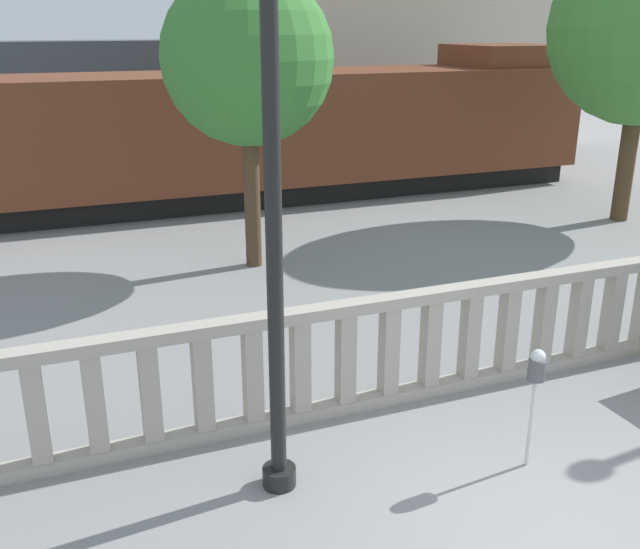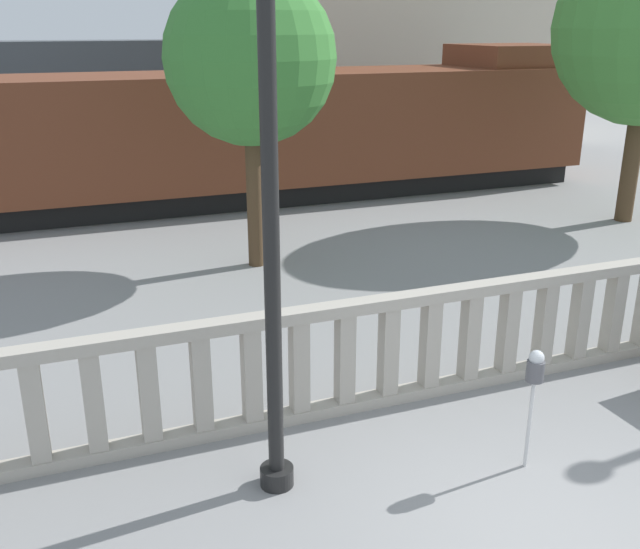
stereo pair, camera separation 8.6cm
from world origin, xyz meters
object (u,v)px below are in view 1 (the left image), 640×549
(train_far, at_px, (226,80))
(tree_right, at_px, (248,59))
(lamppost, at_px, (272,172))
(parking_meter, at_px, (536,373))
(train_near, at_px, (202,136))

(train_far, relative_size, tree_right, 4.89)
(lamppost, relative_size, parking_meter, 4.18)
(parking_meter, xyz_separation_m, train_near, (-0.51, 12.88, 0.65))
(lamppost, xyz_separation_m, parking_meter, (2.55, -0.63, -2.12))
(train_near, bearing_deg, tree_right, -93.02)
(train_near, bearing_deg, train_far, 73.45)
(parking_meter, relative_size, tree_right, 0.25)
(train_far, bearing_deg, parking_meter, -98.12)
(parking_meter, bearing_deg, train_near, 92.25)
(lamppost, height_order, train_near, lamppost)
(train_near, height_order, train_far, train_far)
(lamppost, height_order, train_far, lamppost)
(lamppost, height_order, tree_right, lamppost)
(lamppost, xyz_separation_m, tree_right, (1.76, 6.84, 0.63))
(lamppost, distance_m, train_near, 12.51)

